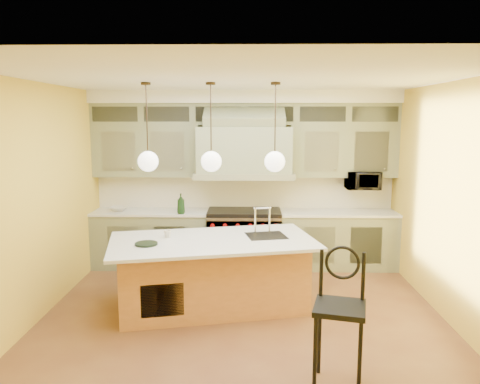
{
  "coord_description": "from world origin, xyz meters",
  "views": [
    {
      "loc": [
        0.07,
        -5.42,
        2.46
      ],
      "look_at": [
        -0.04,
        0.7,
        1.49
      ],
      "focal_mm": 35.0,
      "sensor_mm": 36.0,
      "label": 1
    }
  ],
  "objects_px": {
    "microwave": "(363,180)",
    "range": "(244,238)",
    "counter_stool": "(340,309)",
    "kitchen_island": "(213,272)"
  },
  "relations": [
    {
      "from": "microwave",
      "to": "range",
      "type": "bearing_deg",
      "value": -176.88
    },
    {
      "from": "counter_stool",
      "to": "kitchen_island",
      "type": "bearing_deg",
      "value": 139.97
    },
    {
      "from": "counter_stool",
      "to": "microwave",
      "type": "relative_size",
      "value": 2.39
    },
    {
      "from": "kitchen_island",
      "to": "counter_stool",
      "type": "xyz_separation_m",
      "value": [
        1.3,
        -1.81,
        0.27
      ]
    },
    {
      "from": "range",
      "to": "counter_stool",
      "type": "bearing_deg",
      "value": -75.48
    },
    {
      "from": "counter_stool",
      "to": "microwave",
      "type": "bearing_deg",
      "value": 88.23
    },
    {
      "from": "counter_stool",
      "to": "microwave",
      "type": "xyz_separation_m",
      "value": [
        1.04,
        3.62,
        0.71
      ]
    },
    {
      "from": "kitchen_island",
      "to": "counter_stool",
      "type": "bearing_deg",
      "value": -66.69
    },
    {
      "from": "range",
      "to": "counter_stool",
      "type": "distance_m",
      "value": 3.63
    },
    {
      "from": "range",
      "to": "microwave",
      "type": "height_order",
      "value": "microwave"
    }
  ]
}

